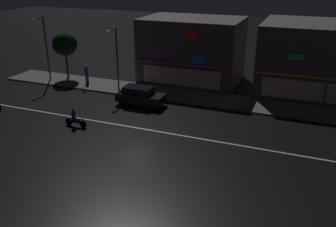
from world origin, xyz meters
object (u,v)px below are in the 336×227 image
at_px(streetlamp_east, 330,64).
at_px(pedestrian_on_sidewalk, 87,74).
at_px(motorcycle_following, 75,119).
at_px(streetlamp_west, 44,43).
at_px(traffic_cone, 84,89).
at_px(parked_car_near_kerb, 140,96).
at_px(streetlamp_mid, 116,53).

distance_m(streetlamp_east, pedestrian_on_sidewalk, 23.34).
bearing_deg(motorcycle_following, streetlamp_west, -51.04).
relative_size(motorcycle_following, traffic_cone, 3.45).
bearing_deg(streetlamp_east, streetlamp_west, 179.84).
relative_size(streetlamp_west, streetlamp_east, 0.91).
height_order(pedestrian_on_sidewalk, traffic_cone, pedestrian_on_sidewalk).
distance_m(streetlamp_west, motorcycle_following, 13.87).
xyz_separation_m(streetlamp_west, motorcycle_following, (9.83, -9.15, -3.48)).
relative_size(pedestrian_on_sidewalk, traffic_cone, 3.57).
height_order(streetlamp_east, motorcycle_following, streetlamp_east).
xyz_separation_m(pedestrian_on_sidewalk, parked_car_near_kerb, (7.87, -3.47, -0.19)).
bearing_deg(parked_car_near_kerb, pedestrian_on_sidewalk, -23.76).
bearing_deg(parked_car_near_kerb, streetlamp_mid, -35.41).
xyz_separation_m(streetlamp_east, motorcycle_following, (-17.86, -9.07, -3.83)).
height_order(streetlamp_west, streetlamp_mid, streetlamp_west).
relative_size(streetlamp_mid, streetlamp_east, 0.83).
height_order(streetlamp_mid, pedestrian_on_sidewalk, streetlamp_mid).
height_order(streetlamp_east, pedestrian_on_sidewalk, streetlamp_east).
bearing_deg(parked_car_near_kerb, motorcycle_following, 66.62).
bearing_deg(traffic_cone, motorcycle_following, -60.77).
height_order(parked_car_near_kerb, traffic_cone, parked_car_near_kerb).
bearing_deg(streetlamp_mid, parked_car_near_kerb, -35.41).
bearing_deg(motorcycle_following, streetlamp_east, -161.19).
relative_size(streetlamp_west, motorcycle_following, 3.52).
height_order(streetlamp_mid, streetlamp_east, streetlamp_east).
distance_m(streetlamp_mid, streetlamp_east, 19.06).
height_order(streetlamp_west, traffic_cone, streetlamp_west).
bearing_deg(parked_car_near_kerb, streetlamp_west, -13.57).
xyz_separation_m(streetlamp_mid, pedestrian_on_sidewalk, (-4.03, 0.74, -2.75)).
bearing_deg(motorcycle_following, traffic_cone, -68.87).
distance_m(streetlamp_mid, parked_car_near_kerb, 5.55).
height_order(streetlamp_east, parked_car_near_kerb, streetlamp_east).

